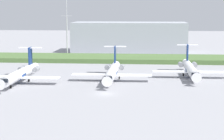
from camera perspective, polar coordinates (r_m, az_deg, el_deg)
ground_plane at (r=127.34m, az=0.43°, el=-0.58°), size 500.00×500.00×0.00m
grass_berm at (r=160.14m, az=1.36°, el=1.64°), size 320.00×20.00×1.69m
regional_jet_second at (r=114.85m, az=-12.90°, el=-0.54°), size 22.81×31.00×9.00m
regional_jet_third at (r=115.85m, az=0.04°, el=-0.24°), size 22.81×31.00×9.00m
regional_jet_fourth at (r=123.66m, az=11.04°, el=0.17°), size 22.81×31.00×9.00m
antenna_mast at (r=172.82m, az=-6.40°, el=5.51°), size 4.40×0.50×26.78m
distant_hangar at (r=190.83m, az=2.46°, el=4.66°), size 53.09×20.12×14.14m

